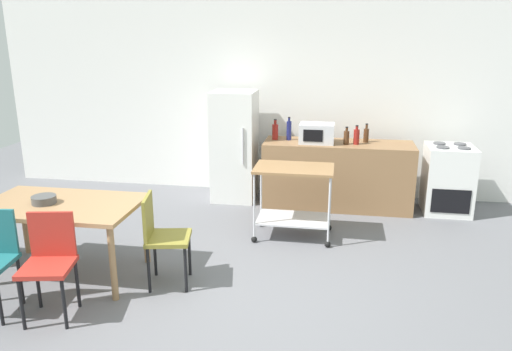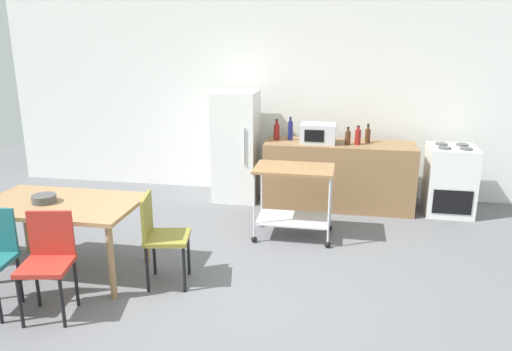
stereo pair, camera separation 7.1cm
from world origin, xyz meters
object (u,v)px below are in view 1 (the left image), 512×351
Objects in this scene: chair_red at (49,258)px; bottle_olive_oil at (356,136)px; refrigerator at (235,146)px; bottle_soda at (366,135)px; bottle_wine at (346,137)px; chair_olive at (161,233)px; dining_table at (61,211)px; bottle_sesame_oil at (275,131)px; fruit_bowl at (44,200)px; kitchen_cart at (294,190)px; stove_oven at (448,179)px; microwave at (317,133)px; bottle_sparkling_water at (289,130)px.

bottle_olive_oil reaches higher than chair_red.
refrigerator is 6.14× the size of bottle_soda.
bottle_wine is at bearing -144.88° from bottle_soda.
chair_olive is 3.30m from bottle_soda.
bottle_olive_oil is at bearing 40.43° from dining_table.
bottle_wine is 0.32m from bottle_soda.
bottle_sesame_oil is at bearing 173.49° from bottle_olive_oil.
chair_olive and chair_red have the same top height.
bottle_soda is at bearing 39.88° from fruit_bowl.
kitchen_cart is at bearing -50.38° from chair_olive.
stove_oven is 4.93m from fruit_bowl.
bottle_sesame_oil is 1.23× the size of fruit_bowl.
chair_red is 3.77m from microwave.
bottle_sparkling_water is at bearing 51.02° from fruit_bowl.
bottle_soda reaches higher than stove_oven.
chair_red is at bearing -114.35° from bottle_sesame_oil.
stove_oven is at bearing 31.00° from fruit_bowl.
stove_oven is 1.01× the size of kitchen_cart.
microwave is at bearing -7.54° from refrigerator.
bottle_wine is at bearing 40.29° from fruit_bowl.
chair_olive is 1.20m from fruit_bowl.
chair_red is at bearing -105.19° from refrigerator.
bottle_olive_oil is 3.88m from fruit_bowl.
refrigerator is 1.82m from bottle_soda.
bottle_wine is at bearing -175.57° from stove_oven.
chair_red reaches higher than dining_table.
chair_olive is 3.51× the size of bottle_olive_oil.
dining_table is 2.51m from kitchen_cart.
bottle_sparkling_water is at bearing -1.44° from bottle_sesame_oil.
chair_olive is 2.83m from microwave.
refrigerator is at bearing 177.43° from bottle_sparkling_water.
fruit_bowl is at bearing -167.89° from dining_table.
bottle_soda is (0.13, 0.15, -0.01)m from bottle_olive_oil.
bottle_olive_oil is at bearing -176.54° from stove_oven.
chair_olive is (1.02, -0.03, -0.15)m from dining_table.
bottle_soda is (1.81, -0.00, 0.23)m from refrigerator.
dining_table is 0.77m from chair_red.
fruit_bowl is at bearing -135.13° from microwave.
chair_olive is 3.00m from bottle_wine.
chair_red reaches higher than kitchen_cart.
bottle_olive_oil reaches higher than kitchen_cart.
bottle_soda is at bearing 40.89° from dining_table.
chair_red is 0.57× the size of refrigerator.
bottle_soda reaches higher than dining_table.
stove_oven reaches higher than kitchen_cart.
dining_table is 5.91× the size of bottle_olive_oil.
bottle_sesame_oil is at bearing 178.56° from bottle_sparkling_water.
bottle_wine is at bearing -45.95° from chair_olive.
chair_olive reaches higher than fruit_bowl.
chair_olive is at bearing -118.01° from microwave.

